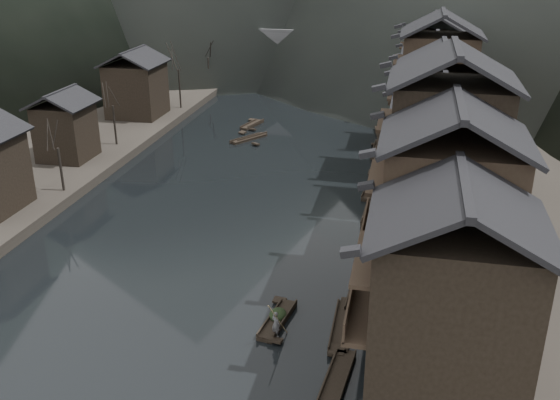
# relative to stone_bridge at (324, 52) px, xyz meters

# --- Properties ---
(water) EXTENTS (300.00, 300.00, 0.00)m
(water) POSITION_rel_stone_bridge_xyz_m (0.00, -72.00, -5.11)
(water) COLOR black
(water) RESTS_ON ground
(left_bank) EXTENTS (40.00, 200.00, 1.20)m
(left_bank) POSITION_rel_stone_bridge_xyz_m (-35.00, -32.00, -4.51)
(left_bank) COLOR #2D2823
(left_bank) RESTS_ON ground
(stilt_houses) EXTENTS (9.00, 67.60, 16.96)m
(stilt_houses) POSITION_rel_stone_bridge_xyz_m (17.28, -53.19, 4.09)
(stilt_houses) COLOR black
(stilt_houses) RESTS_ON ground
(left_houses) EXTENTS (8.10, 53.20, 8.73)m
(left_houses) POSITION_rel_stone_bridge_xyz_m (-20.50, -51.88, 0.55)
(left_houses) COLOR black
(left_houses) RESTS_ON left_bank
(bare_trees) EXTENTS (3.80, 73.62, 7.59)m
(bare_trees) POSITION_rel_stone_bridge_xyz_m (-17.00, -48.51, 1.26)
(bare_trees) COLOR black
(bare_trees) RESTS_ON left_bank
(moored_sampans) EXTENTS (2.79, 55.18, 0.47)m
(moored_sampans) POSITION_rel_stone_bridge_xyz_m (12.04, -53.26, -4.91)
(moored_sampans) COLOR black
(moored_sampans) RESTS_ON water
(midriver_boats) EXTENTS (14.14, 38.80, 0.45)m
(midriver_boats) POSITION_rel_stone_bridge_xyz_m (-1.34, -18.52, -4.91)
(midriver_boats) COLOR black
(midriver_boats) RESTS_ON water
(stone_bridge) EXTENTS (40.00, 6.00, 9.00)m
(stone_bridge) POSITION_rel_stone_bridge_xyz_m (0.00, 0.00, 0.00)
(stone_bridge) COLOR #4C4C4F
(stone_bridge) RESTS_ON ground
(hero_sampan) EXTENTS (1.74, 5.14, 0.44)m
(hero_sampan) POSITION_rel_stone_bridge_xyz_m (7.63, -72.34, -4.91)
(hero_sampan) COLOR black
(hero_sampan) RESTS_ON water
(cargo_heap) EXTENTS (1.12, 1.46, 0.67)m
(cargo_heap) POSITION_rel_stone_bridge_xyz_m (7.59, -72.11, -4.34)
(cargo_heap) COLOR black
(cargo_heap) RESTS_ON hero_sampan
(boatman) EXTENTS (0.75, 0.68, 1.71)m
(boatman) POSITION_rel_stone_bridge_xyz_m (7.90, -74.10, -3.82)
(boatman) COLOR #515153
(boatman) RESTS_ON hero_sampan
(bamboo_pole) EXTENTS (0.97, 1.90, 3.24)m
(bamboo_pole) POSITION_rel_stone_bridge_xyz_m (8.10, -74.10, -1.34)
(bamboo_pole) COLOR #8C7A51
(bamboo_pole) RESTS_ON boatman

